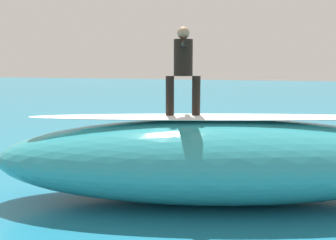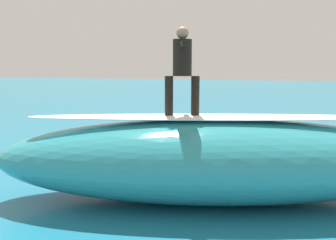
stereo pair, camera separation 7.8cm
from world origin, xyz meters
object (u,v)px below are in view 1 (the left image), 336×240
Objects in this scene: surfboard_riding at (183,117)px; surfer_riding at (183,64)px; surfboard_paddling at (159,150)px; surfer_paddling at (161,144)px.

surfer_riding is at bearing -124.03° from surfboard_riding.
surfboard_riding reaches higher than surfboard_paddling.
surfboard_riding reaches higher than surfer_paddling.
surfboard_paddling is at bearing -83.77° from surfboard_riding.
surfboard_riding is at bearing 32.67° from surfboard_paddling.
surfer_riding reaches higher than surfboard_paddling.
surfboard_riding is at bearing 55.97° from surfer_riding.
surfboard_riding is 4.66m from surfboard_paddling.
surfboard_riding is 4.72m from surfer_paddling.
surfer_paddling is (1.91, -4.05, -2.48)m from surfer_riding.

